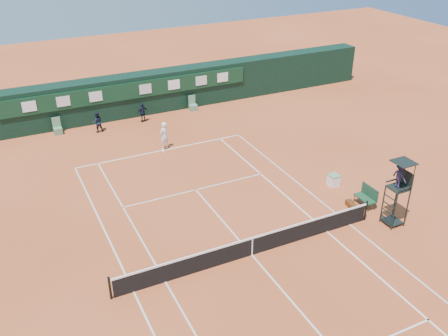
{
  "coord_description": "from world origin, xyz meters",
  "views": [
    {
      "loc": [
        -8.97,
        -15.56,
        13.99
      ],
      "look_at": [
        1.53,
        6.0,
        1.2
      ],
      "focal_mm": 40.0,
      "sensor_mm": 36.0,
      "label": 1
    }
  ],
  "objects_px": {
    "umpire_chair": "(400,180)",
    "player_bench": "(367,195)",
    "cooler": "(334,180)",
    "player": "(164,136)",
    "tennis_net": "(252,246)"
  },
  "relations": [
    {
      "from": "player_bench",
      "to": "player",
      "type": "xyz_separation_m",
      "value": [
        -7.14,
        10.99,
        0.33
      ]
    },
    {
      "from": "cooler",
      "to": "player_bench",
      "type": "bearing_deg",
      "value": -84.4
    },
    {
      "from": "umpire_chair",
      "to": "player_bench",
      "type": "distance_m",
      "value": 2.65
    },
    {
      "from": "umpire_chair",
      "to": "player_bench",
      "type": "bearing_deg",
      "value": 90.49
    },
    {
      "from": "player",
      "to": "umpire_chair",
      "type": "bearing_deg",
      "value": 91.07
    },
    {
      "from": "player_bench",
      "to": "cooler",
      "type": "xyz_separation_m",
      "value": [
        -0.24,
        2.47,
        -0.27
      ]
    },
    {
      "from": "cooler",
      "to": "player",
      "type": "bearing_deg",
      "value": 128.98
    },
    {
      "from": "tennis_net",
      "to": "player",
      "type": "height_order",
      "value": "player"
    },
    {
      "from": "player_bench",
      "to": "tennis_net",
      "type": "bearing_deg",
      "value": -171.89
    },
    {
      "from": "player",
      "to": "tennis_net",
      "type": "bearing_deg",
      "value": 60.89
    },
    {
      "from": "player_bench",
      "to": "cooler",
      "type": "bearing_deg",
      "value": 95.6
    },
    {
      "from": "umpire_chair",
      "to": "player",
      "type": "distance_m",
      "value": 14.81
    },
    {
      "from": "tennis_net",
      "to": "player",
      "type": "distance_m",
      "value": 12.05
    },
    {
      "from": "cooler",
      "to": "umpire_chair",
      "type": "bearing_deg",
      "value": -86.61
    },
    {
      "from": "cooler",
      "to": "player",
      "type": "relative_size",
      "value": 0.35
    }
  ]
}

